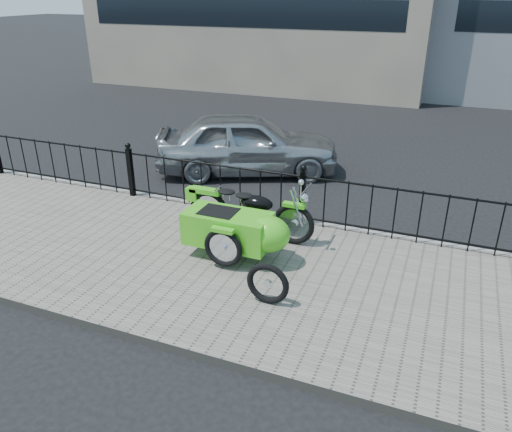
% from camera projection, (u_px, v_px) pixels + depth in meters
% --- Properties ---
extents(ground, '(120.00, 120.00, 0.00)m').
position_uv_depth(ground, '(276.00, 264.00, 7.71)').
color(ground, black).
rests_on(ground, ground).
extents(sidewalk, '(30.00, 3.80, 0.12)m').
position_uv_depth(sidewalk, '(265.00, 276.00, 7.26)').
color(sidewalk, '#6D675C').
rests_on(sidewalk, ground).
extents(curb, '(30.00, 0.10, 0.12)m').
position_uv_depth(curb, '(303.00, 223.00, 8.90)').
color(curb, gray).
rests_on(curb, ground).
extents(iron_fence, '(14.11, 0.11, 1.08)m').
position_uv_depth(iron_fence, '(302.00, 199.00, 8.56)').
color(iron_fence, black).
rests_on(iron_fence, sidewalk).
extents(motorcycle_sidecar, '(2.28, 1.48, 0.98)m').
position_uv_depth(motorcycle_sidecar, '(242.00, 226.00, 7.57)').
color(motorcycle_sidecar, black).
rests_on(motorcycle_sidecar, sidewalk).
extents(spare_tire, '(0.59, 0.10, 0.58)m').
position_uv_depth(spare_tire, '(268.00, 284.00, 6.44)').
color(spare_tire, black).
rests_on(spare_tire, sidewalk).
extents(sedan_car, '(4.36, 3.11, 1.38)m').
position_uv_depth(sedan_car, '(248.00, 143.00, 11.23)').
color(sedan_car, '#A7AAAE').
rests_on(sedan_car, ground).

